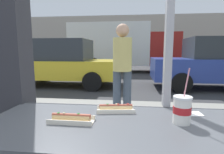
# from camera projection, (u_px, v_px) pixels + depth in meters

# --- Properties ---
(ground_plane) EXTENTS (60.00, 60.00, 0.00)m
(ground_plane) POSITION_uv_depth(u_px,v_px,m) (138.00, 77.00, 9.28)
(ground_plane) COLOR #38383A
(sidewalk_strip) EXTENTS (16.00, 2.80, 0.14)m
(sidewalk_strip) POSITION_uv_depth(u_px,v_px,m) (147.00, 129.00, 2.98)
(sidewalk_strip) COLOR gray
(sidewalk_strip) RESTS_ON ground
(building_facade_far) EXTENTS (28.00, 1.20, 5.20)m
(building_facade_far) POSITION_uv_depth(u_px,v_px,m) (136.00, 39.00, 21.12)
(building_facade_far) COLOR #A89E8E
(building_facade_far) RESTS_ON ground
(soda_cup_left) EXTENTS (0.10, 0.10, 0.31)m
(soda_cup_left) POSITION_uv_depth(u_px,v_px,m) (182.00, 109.00, 1.02)
(soda_cup_left) COLOR white
(soda_cup_left) RESTS_ON window_counter
(hotdog_tray_near) EXTENTS (0.26, 0.13, 0.05)m
(hotdog_tray_near) POSITION_uv_depth(u_px,v_px,m) (116.00, 108.00, 1.22)
(hotdog_tray_near) COLOR silver
(hotdog_tray_near) RESTS_ON window_counter
(hotdog_tray_far) EXTENTS (0.26, 0.10, 0.05)m
(hotdog_tray_far) POSITION_uv_depth(u_px,v_px,m) (71.00, 118.00, 1.04)
(hotdog_tray_far) COLOR beige
(hotdog_tray_far) RESTS_ON window_counter
(napkin_wrapper) EXTENTS (0.13, 0.10, 0.00)m
(napkin_wrapper) POSITION_uv_depth(u_px,v_px,m) (192.00, 114.00, 1.18)
(napkin_wrapper) COLOR white
(napkin_wrapper) RESTS_ON window_counter
(parked_car_yellow) EXTENTS (4.34, 2.03, 1.73)m
(parked_car_yellow) POSITION_uv_depth(u_px,v_px,m) (62.00, 63.00, 6.97)
(parked_car_yellow) COLOR gold
(parked_car_yellow) RESTS_ON ground
(parked_car_blue) EXTENTS (4.35, 1.91, 1.77)m
(parked_car_blue) POSITION_uv_depth(u_px,v_px,m) (218.00, 63.00, 6.34)
(parked_car_blue) COLOR #283D93
(parked_car_blue) RESTS_ON ground
(box_truck) EXTENTS (6.53, 2.44, 2.93)m
(box_truck) POSITION_uv_depth(u_px,v_px,m) (121.00, 46.00, 11.43)
(box_truck) COLOR silver
(box_truck) RESTS_ON ground
(pedestrian) EXTENTS (0.32, 0.32, 1.63)m
(pedestrian) POSITION_uv_depth(u_px,v_px,m) (122.00, 66.00, 3.14)
(pedestrian) COLOR #3E4A5A
(pedestrian) RESTS_ON sidewalk_strip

